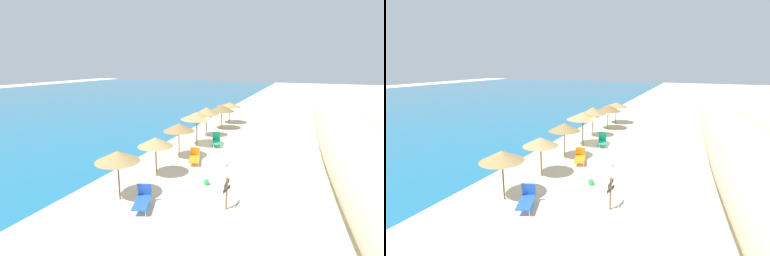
# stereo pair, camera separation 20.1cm
# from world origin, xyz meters

# --- Properties ---
(ground_plane) EXTENTS (160.00, 160.00, 0.00)m
(ground_plane) POSITION_xyz_m (0.00, 0.00, 0.00)
(ground_plane) COLOR beige
(dune_ridge) EXTENTS (44.89, 7.12, 3.10)m
(dune_ridge) POSITION_xyz_m (-3.32, -9.07, 1.55)
(dune_ridge) COLOR beige
(dune_ridge) RESTS_ON ground_plane
(beach_umbrella_0) EXTENTS (2.17, 2.17, 2.51)m
(beach_umbrella_0) POSITION_xyz_m (-10.59, 2.28, 2.24)
(beach_umbrella_0) COLOR brown
(beach_umbrella_0) RESTS_ON ground_plane
(beach_umbrella_1) EXTENTS (2.10, 2.10, 2.40)m
(beach_umbrella_1) POSITION_xyz_m (-7.37, 2.07, 2.14)
(beach_umbrella_1) COLOR brown
(beach_umbrella_1) RESTS_ON ground_plane
(beach_umbrella_2) EXTENTS (2.22, 2.22, 2.55)m
(beach_umbrella_2) POSITION_xyz_m (-3.92, 2.20, 2.27)
(beach_umbrella_2) COLOR brown
(beach_umbrella_2) RESTS_ON ground_plane
(beach_umbrella_3) EXTENTS (2.60, 2.60, 2.82)m
(beach_umbrella_3) POSITION_xyz_m (-0.74, 2.12, 2.52)
(beach_umbrella_3) COLOR brown
(beach_umbrella_3) RESTS_ON ground_plane
(beach_umbrella_4) EXTENTS (2.23, 2.23, 2.74)m
(beach_umbrella_4) POSITION_xyz_m (2.43, 2.45, 2.41)
(beach_umbrella_4) COLOR brown
(beach_umbrella_4) RESTS_ON ground_plane
(beach_umbrella_5) EXTENTS (2.59, 2.59, 2.50)m
(beach_umbrella_5) POSITION_xyz_m (5.87, 2.10, 2.17)
(beach_umbrella_5) COLOR brown
(beach_umbrella_5) RESTS_ON ground_plane
(beach_umbrella_6) EXTENTS (2.67, 2.67, 2.35)m
(beach_umbrella_6) POSITION_xyz_m (8.84, 2.09, 2.12)
(beach_umbrella_6) COLOR brown
(beach_umbrella_6) RESTS_ON ground_plane
(lounge_chair_0) EXTENTS (1.44, 1.04, 1.10)m
(lounge_chair_0) POSITION_xyz_m (-0.05, 0.68, 0.48)
(lounge_chair_0) COLOR #199972
(lounge_chair_0) RESTS_ON ground_plane
(lounge_chair_1) EXTENTS (1.68, 1.13, 0.93)m
(lounge_chair_1) POSITION_xyz_m (-4.33, 0.86, 0.40)
(lounge_chair_1) COLOR orange
(lounge_chair_1) RESTS_ON ground_plane
(lounge_chair_2) EXTENTS (1.63, 1.16, 1.02)m
(lounge_chair_2) POSITION_xyz_m (-10.87, 0.78, 0.45)
(lounge_chair_2) COLOR blue
(lounge_chair_2) RESTS_ON ground_plane
(wooden_signpost) EXTENTS (0.84, 0.15, 1.58)m
(wooden_signpost) POSITION_xyz_m (-9.50, -2.84, 0.95)
(wooden_signpost) COLOR brown
(wooden_signpost) RESTS_ON ground_plane
(beach_ball) EXTENTS (0.33, 0.33, 0.33)m
(beach_ball) POSITION_xyz_m (-7.34, -1.08, 0.17)
(beach_ball) COLOR green
(beach_ball) RESTS_ON ground_plane
(cooler_box) EXTENTS (0.52, 0.54, 0.44)m
(cooler_box) POSITION_xyz_m (-4.26, -1.08, 0.22)
(cooler_box) COLOR white
(cooler_box) RESTS_ON ground_plane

